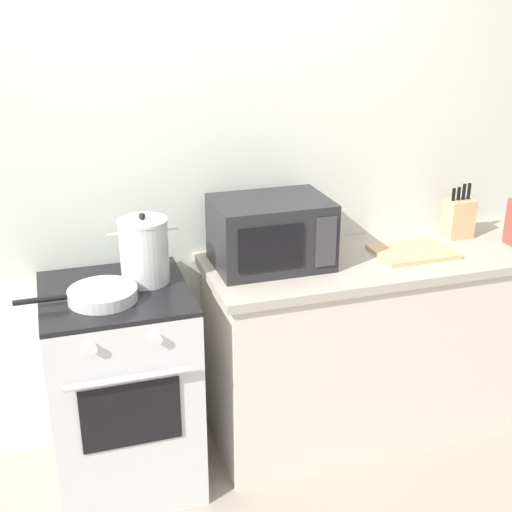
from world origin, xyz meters
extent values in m
cube|color=silver|center=(0.30, 0.97, 1.25)|extent=(4.40, 0.10, 2.50)
cube|color=beige|center=(0.90, 0.62, 0.44)|extent=(1.64, 0.56, 0.88)
cube|color=#ADA393|center=(0.90, 0.62, 0.90)|extent=(1.70, 0.60, 0.04)
cube|color=silver|center=(-0.35, 0.60, 0.45)|extent=(0.60, 0.60, 0.90)
cube|color=black|center=(-0.35, 0.60, 0.91)|extent=(0.60, 0.60, 0.02)
cube|color=black|center=(-0.35, 0.30, 0.52)|extent=(0.39, 0.01, 0.28)
cylinder|color=silver|center=(-0.35, 0.27, 0.70)|extent=(0.48, 0.02, 0.02)
cylinder|color=silver|center=(-0.47, 0.29, 0.84)|extent=(0.04, 0.02, 0.04)
cylinder|color=silver|center=(-0.23, 0.29, 0.84)|extent=(0.04, 0.02, 0.04)
cylinder|color=silver|center=(-0.21, 0.66, 1.05)|extent=(0.20, 0.20, 0.26)
cylinder|color=silver|center=(-0.21, 0.66, 1.19)|extent=(0.21, 0.21, 0.01)
sphere|color=black|center=(-0.21, 0.66, 1.21)|extent=(0.03, 0.03, 0.03)
cylinder|color=silver|center=(-0.33, 0.66, 1.14)|extent=(0.05, 0.01, 0.01)
cylinder|color=silver|center=(-0.09, 0.66, 1.14)|extent=(0.05, 0.01, 0.01)
cylinder|color=silver|center=(-0.40, 0.52, 0.95)|extent=(0.27, 0.27, 0.05)
cylinder|color=black|center=(-0.64, 0.52, 0.96)|extent=(0.20, 0.02, 0.02)
cube|color=#232326|center=(0.35, 0.68, 1.07)|extent=(0.50, 0.36, 0.30)
cube|color=black|center=(0.29, 0.50, 1.07)|extent=(0.28, 0.01, 0.19)
cube|color=#38383D|center=(0.53, 0.50, 1.07)|extent=(0.09, 0.01, 0.22)
cube|color=tan|center=(1.02, 0.60, 0.93)|extent=(0.36, 0.26, 0.02)
cube|color=tan|center=(1.34, 0.74, 1.02)|extent=(0.13, 0.10, 0.19)
cylinder|color=black|center=(1.30, 0.74, 1.14)|extent=(0.02, 0.02, 0.06)
cylinder|color=black|center=(1.33, 0.74, 1.14)|extent=(0.02, 0.02, 0.06)
cylinder|color=black|center=(1.36, 0.74, 1.15)|extent=(0.02, 0.02, 0.08)
cylinder|color=black|center=(1.38, 0.74, 1.15)|extent=(0.02, 0.02, 0.08)
camera|label=1|loc=(-0.56, -1.98, 2.08)|focal=47.87mm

